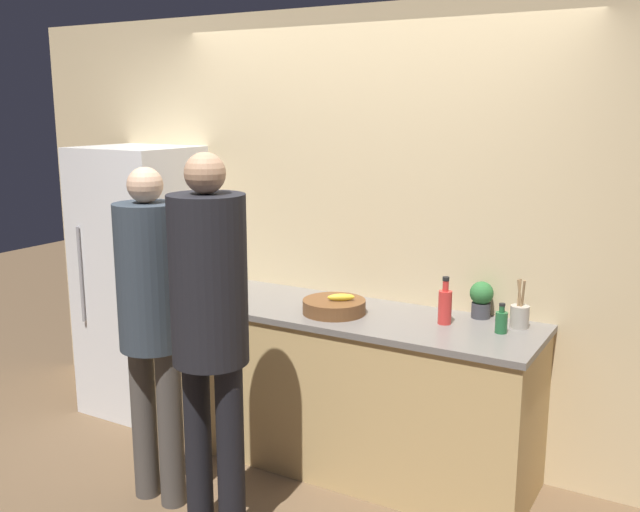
% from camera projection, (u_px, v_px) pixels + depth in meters
% --- Properties ---
extents(ground_plane, '(14.00, 14.00, 0.00)m').
position_uv_depth(ground_plane, '(306.00, 488.00, 3.88)').
color(ground_plane, brown).
extents(wall_back, '(5.20, 0.06, 2.60)m').
position_uv_depth(wall_back, '(368.00, 233.00, 4.22)').
color(wall_back, '#D6BC8C').
rests_on(wall_back, ground_plane).
extents(counter, '(2.26, 0.70, 0.92)m').
position_uv_depth(counter, '(340.00, 385.00, 4.11)').
color(counter, tan).
rests_on(counter, ground_plane).
extents(refrigerator, '(0.70, 0.65, 1.78)m').
position_uv_depth(refrigerator, '(142.00, 281.00, 4.76)').
color(refrigerator, white).
rests_on(refrigerator, ground_plane).
extents(person_left, '(0.33, 0.33, 1.76)m').
position_uv_depth(person_left, '(151.00, 311.00, 3.57)').
color(person_left, '#4C4742').
rests_on(person_left, ground_plane).
extents(person_center, '(0.35, 0.35, 1.85)m').
position_uv_depth(person_center, '(210.00, 315.00, 3.24)').
color(person_center, black).
rests_on(person_center, ground_plane).
extents(fruit_bowl, '(0.35, 0.35, 0.12)m').
position_uv_depth(fruit_bowl, '(334.00, 306.00, 3.93)').
color(fruit_bowl, brown).
rests_on(fruit_bowl, counter).
extents(utensil_crock, '(0.10, 0.10, 0.26)m').
position_uv_depth(utensil_crock, '(520.00, 315.00, 3.67)').
color(utensil_crock, '#ADA393').
rests_on(utensil_crock, counter).
extents(bottle_red, '(0.07, 0.07, 0.25)m').
position_uv_depth(bottle_red, '(445.00, 305.00, 3.73)').
color(bottle_red, red).
rests_on(bottle_red, counter).
extents(bottle_green, '(0.06, 0.06, 0.15)m').
position_uv_depth(bottle_green, '(501.00, 321.00, 3.59)').
color(bottle_green, '#236033').
rests_on(bottle_green, counter).
extents(cup_black, '(0.08, 0.08, 0.10)m').
position_uv_depth(cup_black, '(186.00, 282.00, 4.43)').
color(cup_black, '#28282D').
rests_on(cup_black, counter).
extents(potted_plant, '(0.13, 0.13, 0.20)m').
position_uv_depth(potted_plant, '(481.00, 298.00, 3.84)').
color(potted_plant, '#3D3D42').
rests_on(potted_plant, counter).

